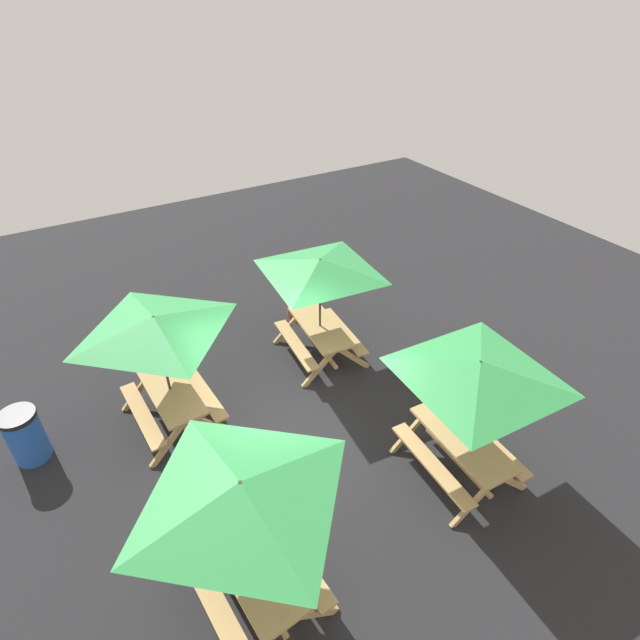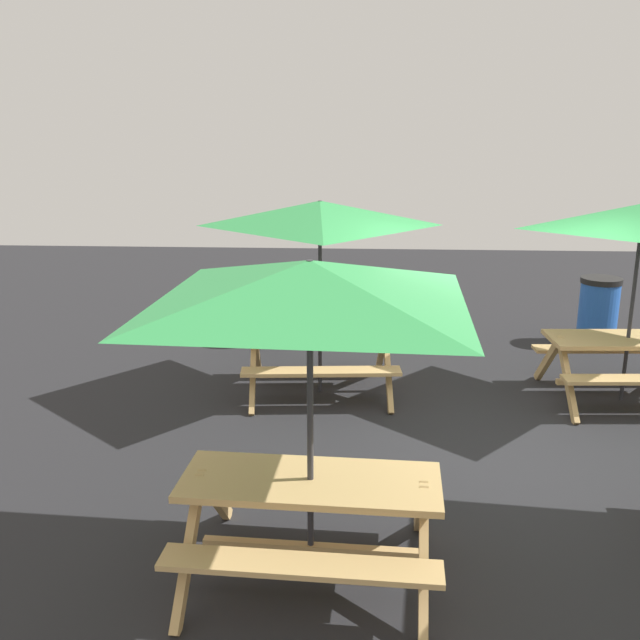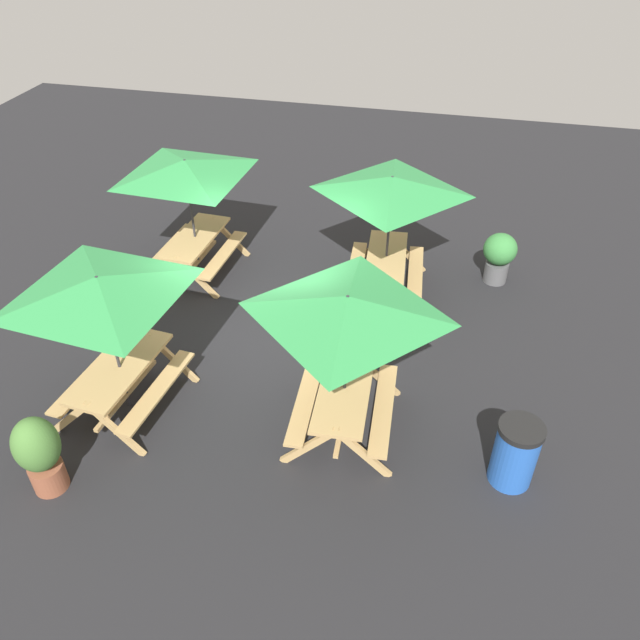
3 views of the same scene
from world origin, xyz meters
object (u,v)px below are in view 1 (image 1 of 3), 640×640
(picnic_table_1, at_px, (477,378))
(picnic_table_3, at_px, (157,332))
(picnic_table_2, at_px, (243,500))
(trash_bin_blue, at_px, (26,436))
(picnic_table_0, at_px, (320,273))
(potted_plant_0, at_px, (296,291))

(picnic_table_1, distance_m, picnic_table_3, 4.96)
(picnic_table_2, relative_size, trash_bin_blue, 2.38)
(picnic_table_1, bearing_deg, picnic_table_2, 95.23)
(picnic_table_0, bearing_deg, picnic_table_3, 101.08)
(picnic_table_1, xyz_separation_m, potted_plant_0, (5.33, 0.09, -1.33))
(picnic_table_0, relative_size, picnic_table_1, 1.00)
(picnic_table_2, bearing_deg, picnic_table_3, -5.55)
(trash_bin_blue, height_order, potted_plant_0, potted_plant_0)
(picnic_table_0, bearing_deg, trash_bin_blue, 94.49)
(picnic_table_1, distance_m, picnic_table_2, 3.66)
(potted_plant_0, bearing_deg, picnic_table_1, -179.04)
(picnic_table_2, xyz_separation_m, potted_plant_0, (5.47, -3.56, -1.33))
(picnic_table_1, bearing_deg, picnic_table_0, 8.72)
(picnic_table_0, relative_size, picnic_table_3, 1.21)
(picnic_table_3, bearing_deg, picnic_table_0, -87.77)
(picnic_table_0, height_order, trash_bin_blue, picnic_table_0)
(picnic_table_3, bearing_deg, picnic_table_1, -136.82)
(trash_bin_blue, bearing_deg, picnic_table_0, -91.05)
(trash_bin_blue, relative_size, potted_plant_0, 0.82)
(picnic_table_1, xyz_separation_m, picnic_table_2, (-0.15, 3.65, 0.00))
(picnic_table_1, relative_size, picnic_table_2, 1.21)
(picnic_table_3, xyz_separation_m, trash_bin_blue, (0.41, 2.32, -1.49))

